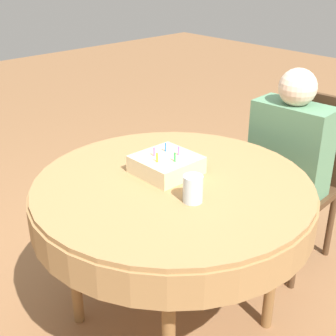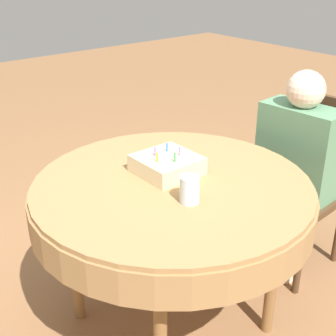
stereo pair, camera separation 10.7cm
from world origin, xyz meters
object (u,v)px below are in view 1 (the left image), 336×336
Objects in this scene: chair at (294,175)px; drinking_glass at (193,189)px; birthday_cake at (166,165)px; person at (288,153)px.

drinking_glass is at bearing -85.35° from chair.
birthday_cake is (-0.10, -0.87, 0.30)m from chair.
person reaches higher than drinking_glass.
chair reaches higher than birthday_cake.
chair is 0.85× the size of person.
person is at bearing -90.00° from chair.
birthday_cake is 2.28× the size of drinking_glass.
drinking_glass is (0.15, -0.96, 0.32)m from chair.
birthday_cake is at bearing -100.93° from chair.
drinking_glass is at bearing -84.81° from person.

